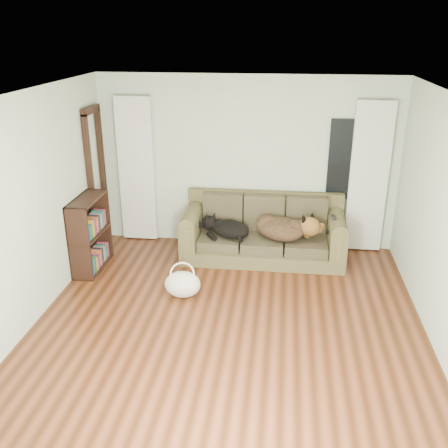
# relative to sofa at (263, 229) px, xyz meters

# --- Properties ---
(floor) EXTENTS (5.00, 5.00, 0.00)m
(floor) POSITION_rel_sofa_xyz_m (-0.30, -1.97, -0.45)
(floor) COLOR #3C1C0C
(floor) RESTS_ON ground
(ceiling) EXTENTS (5.00, 5.00, 0.00)m
(ceiling) POSITION_rel_sofa_xyz_m (-0.30, -1.97, 2.15)
(ceiling) COLOR white
(ceiling) RESTS_ON ground
(wall_back) EXTENTS (4.50, 0.04, 2.60)m
(wall_back) POSITION_rel_sofa_xyz_m (-0.30, 0.53, 0.85)
(wall_back) COLOR beige
(wall_back) RESTS_ON ground
(wall_left) EXTENTS (0.04, 5.00, 2.60)m
(wall_left) POSITION_rel_sofa_xyz_m (-2.55, -1.97, 0.85)
(wall_left) COLOR beige
(wall_left) RESTS_ON ground
(curtain_left) EXTENTS (0.55, 0.08, 2.25)m
(curtain_left) POSITION_rel_sofa_xyz_m (-2.00, 0.45, 0.70)
(curtain_left) COLOR silver
(curtain_left) RESTS_ON ground
(curtain_right) EXTENTS (0.55, 0.08, 2.25)m
(curtain_right) POSITION_rel_sofa_xyz_m (1.50, 0.45, 0.70)
(curtain_right) COLOR silver
(curtain_right) RESTS_ON ground
(window_pane) EXTENTS (0.50, 0.03, 1.20)m
(window_pane) POSITION_rel_sofa_xyz_m (1.15, 0.50, 0.95)
(window_pane) COLOR black
(window_pane) RESTS_ON wall_back
(door_casing) EXTENTS (0.07, 0.60, 2.10)m
(door_casing) POSITION_rel_sofa_xyz_m (-2.50, 0.07, 0.60)
(door_casing) COLOR black
(door_casing) RESTS_ON ground
(sofa) EXTENTS (2.35, 1.02, 0.96)m
(sofa) POSITION_rel_sofa_xyz_m (0.00, 0.00, 0.00)
(sofa) COLOR brown
(sofa) RESTS_ON floor
(dog_black_lab) EXTENTS (0.73, 0.67, 0.25)m
(dog_black_lab) POSITION_rel_sofa_xyz_m (-0.51, -0.11, 0.03)
(dog_black_lab) COLOR black
(dog_black_lab) RESTS_ON sofa
(dog_shepherd) EXTENTS (0.96, 0.89, 0.35)m
(dog_shepherd) POSITION_rel_sofa_xyz_m (0.29, -0.08, 0.04)
(dog_shepherd) COLOR black
(dog_shepherd) RESTS_ON sofa
(tv_remote) EXTENTS (0.06, 0.19, 0.02)m
(tv_remote) POSITION_rel_sofa_xyz_m (0.99, -0.12, 0.28)
(tv_remote) COLOR black
(tv_remote) RESTS_ON sofa
(tote_bag) EXTENTS (0.50, 0.41, 0.34)m
(tote_bag) POSITION_rel_sofa_xyz_m (-0.95, -1.29, -0.29)
(tote_bag) COLOR silver
(tote_bag) RESTS_ON floor
(bookshelf) EXTENTS (0.41, 0.87, 1.05)m
(bookshelf) POSITION_rel_sofa_xyz_m (-2.39, -0.65, 0.05)
(bookshelf) COLOR black
(bookshelf) RESTS_ON floor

